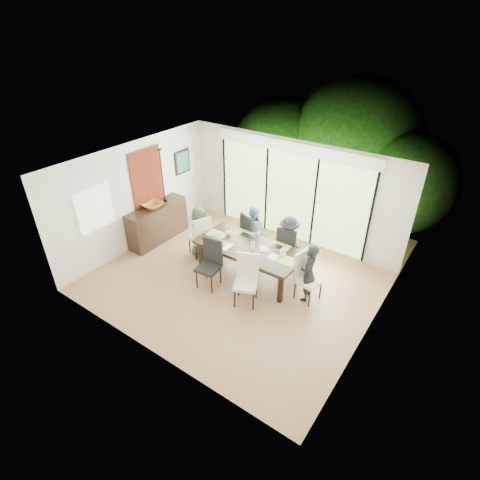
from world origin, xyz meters
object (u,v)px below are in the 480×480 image
Objects in this scene: chair_far_left at (253,233)px; laptop at (217,237)px; cup_a at (228,233)px; chair_far_right at (289,245)px; person_right_end at (309,273)px; sideboard at (158,223)px; person_far_right at (289,242)px; chair_right_end at (309,277)px; chair_near_right at (246,281)px; cup_b at (253,249)px; person_left_end at (200,232)px; vase at (253,244)px; bowl at (152,205)px; person_far_left at (253,230)px; table_top at (249,248)px; cup_c at (283,254)px; chair_near_left at (208,265)px; chair_left_end at (199,235)px.

chair_far_left reaches higher than laptop.
chair_far_right is at bearing 29.25° from cup_a.
person_right_end reaches higher than chair_far_left.
sideboard reaches higher than laptop.
chair_right_end is at bearing 149.28° from person_far_right.
laptop is (-1.35, 0.77, 0.22)m from chair_near_right.
laptop is 3.30× the size of cup_b.
person_right_end reaches higher than chair_right_end.
cup_a is (-0.25, -0.70, 0.25)m from chair_far_left.
person_far_right is (2.03, 0.83, 0.00)m from person_left_end.
vase is 0.23× the size of bowl.
person_far_left is (-0.00, -0.02, 0.10)m from chair_far_left.
person_right_end is 10.40× the size of cup_a.
vase is 0.76m from cup_a.
cup_c is (0.80, 0.10, 0.08)m from table_top.
person_far_left is at bearing 63.05° from laptop.
person_right_end is 1.34m from cup_b.
cup_a is at bearing 93.18° from chair_near_left.
cup_c is at bearing 48.80° from chair_near_right.
cup_a is 0.89m from cup_b.
chair_near_left is 9.17× the size of vase.
chair_left_end is at bearing 3.39° from sideboard.
person_right_end is 10.75× the size of vase.
sideboard reaches higher than table_top.
chair_far_left is 1.00m from person_far_right.
chair_near_right is (1.00, 0.00, 0.00)m from chair_near_left.
table_top is 7.27× the size of laptop.
chair_right_end is 9.17× the size of vase.
table_top is 2.90m from bowl.
cup_c is at bearing 3.24° from laptop.
chair_right_end is 3.33× the size of laptop.
chair_near_right reaches higher than sideboard.
cup_b is at bearing 90.43° from chair_near_right.
bowl is at bearing 43.87° from chair_far_left.
chair_far_right is 0.85× the size of person_far_left.
chair_right_end is 0.10m from person_right_end.
cup_a is at bearing 6.07° from sideboard.
person_left_end is 0.65m from laptop.
cup_b is 0.19× the size of bowl.
bowl reaches higher than table_top.
chair_right_end is at bearing 128.85° from chair_far_right.
vase is (-1.43, 0.05, 0.17)m from person_right_end.
chair_right_end is 2.13m from chair_far_left.
person_right_end reaches higher than cup_b.
chair_left_end is 2.22m from chair_far_right.
chair_left_end is at bearing 24.21° from person_far_left.
person_far_right is at bearing 14.90° from sideboard.
chair_far_left is at bearing 94.90° from chair_near_right.
cup_a is 1.00× the size of cup_c.
chair_left_end reaches higher than sideboard.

